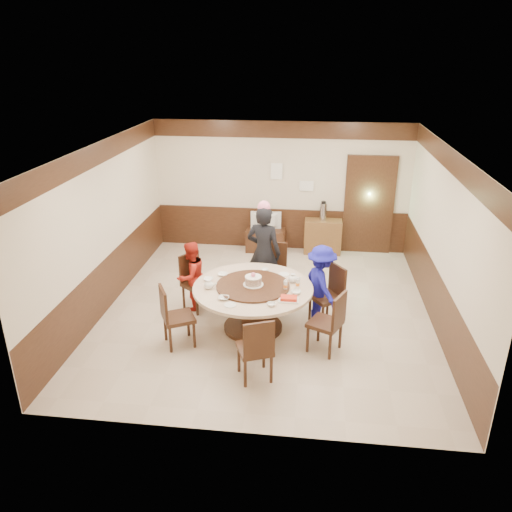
# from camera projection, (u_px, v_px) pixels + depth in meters

# --- Properties ---
(room) EXTENTS (6.00, 6.04, 2.84)m
(room) POSITION_uv_depth(u_px,v_px,m) (268.00, 252.00, 8.22)
(room) COLOR beige
(room) RESTS_ON ground
(banquet_table) EXTENTS (1.88, 1.88, 0.78)m
(banquet_table) POSITION_uv_depth(u_px,v_px,m) (253.00, 299.00, 7.85)
(banquet_table) COLOR #371E11
(banquet_table) RESTS_ON ground
(chair_0) EXTENTS (0.62, 0.61, 0.97)m
(chair_0) POSITION_uv_depth(u_px,v_px,m) (327.00, 305.00, 8.15)
(chair_0) COLOR #371E11
(chair_0) RESTS_ON ground
(chair_1) EXTENTS (0.48, 0.49, 0.97)m
(chair_1) POSITION_uv_depth(u_px,v_px,m) (273.00, 280.00, 9.02)
(chair_1) COLOR #371E11
(chair_1) RESTS_ON ground
(chair_2) EXTENTS (0.62, 0.62, 0.97)m
(chair_2) POSITION_uv_depth(u_px,v_px,m) (197.00, 292.00, 8.59)
(chair_2) COLOR #371E11
(chair_2) RESTS_ON ground
(chair_3) EXTENTS (0.60, 0.60, 0.97)m
(chair_3) POSITION_uv_depth(u_px,v_px,m) (178.00, 326.00, 7.52)
(chair_3) COLOR #371E11
(chair_3) RESTS_ON ground
(chair_4) EXTENTS (0.57, 0.58, 0.97)m
(chair_4) POSITION_uv_depth(u_px,v_px,m) (255.00, 359.00, 6.73)
(chair_4) COLOR #371E11
(chair_4) RESTS_ON ground
(chair_5) EXTENTS (0.59, 0.59, 0.97)m
(chair_5) POSITION_uv_depth(u_px,v_px,m) (326.00, 332.00, 7.36)
(chair_5) COLOR #371E11
(chair_5) RESTS_ON ground
(person_standing) EXTENTS (0.71, 0.55, 1.71)m
(person_standing) POSITION_uv_depth(u_px,v_px,m) (264.00, 253.00, 8.77)
(person_standing) COLOR black
(person_standing) RESTS_ON ground
(person_red) EXTENTS (0.70, 0.74, 1.21)m
(person_red) POSITION_uv_depth(u_px,v_px,m) (191.00, 276.00, 8.46)
(person_red) COLOR #B02217
(person_red) RESTS_ON ground
(person_blue) EXTENTS (0.81, 0.98, 1.31)m
(person_blue) POSITION_uv_depth(u_px,v_px,m) (321.00, 284.00, 8.06)
(person_blue) COLOR #171797
(person_blue) RESTS_ON ground
(birthday_cake) EXTENTS (0.32, 0.32, 0.21)m
(birthday_cake) POSITION_uv_depth(u_px,v_px,m) (253.00, 281.00, 7.73)
(birthday_cake) COLOR white
(birthday_cake) RESTS_ON banquet_table
(teapot_left) EXTENTS (0.17, 0.15, 0.13)m
(teapot_left) POSITION_uv_depth(u_px,v_px,m) (209.00, 285.00, 7.68)
(teapot_left) COLOR white
(teapot_left) RESTS_ON banquet_table
(teapot_right) EXTENTS (0.17, 0.15, 0.13)m
(teapot_right) POSITION_uv_depth(u_px,v_px,m) (293.00, 279.00, 7.89)
(teapot_right) COLOR white
(teapot_right) RESTS_ON banquet_table
(bowl_0) EXTENTS (0.16, 0.16, 0.04)m
(bowl_0) POSITION_uv_depth(u_px,v_px,m) (223.00, 274.00, 8.14)
(bowl_0) COLOR white
(bowl_0) RESTS_ON banquet_table
(bowl_1) EXTENTS (0.13, 0.13, 0.04)m
(bowl_1) POSITION_uv_depth(u_px,v_px,m) (271.00, 304.00, 7.19)
(bowl_1) COLOR white
(bowl_1) RESTS_ON banquet_table
(bowl_2) EXTENTS (0.16, 0.16, 0.04)m
(bowl_2) POSITION_uv_depth(u_px,v_px,m) (224.00, 298.00, 7.37)
(bowl_2) COLOR white
(bowl_2) RESTS_ON banquet_table
(bowl_3) EXTENTS (0.15, 0.15, 0.05)m
(bowl_3) POSITION_uv_depth(u_px,v_px,m) (296.00, 292.00, 7.53)
(bowl_3) COLOR white
(bowl_3) RESTS_ON banquet_table
(bowl_4) EXTENTS (0.15, 0.15, 0.04)m
(bowl_4) POSITION_uv_depth(u_px,v_px,m) (208.00, 279.00, 7.97)
(bowl_4) COLOR white
(bowl_4) RESTS_ON banquet_table
(bowl_5) EXTENTS (0.12, 0.12, 0.04)m
(bowl_5) POSITION_uv_depth(u_px,v_px,m) (265.00, 270.00, 8.31)
(bowl_5) COLOR white
(bowl_5) RESTS_ON banquet_table
(saucer_near) EXTENTS (0.18, 0.18, 0.01)m
(saucer_near) POSITION_uv_depth(u_px,v_px,m) (230.00, 305.00, 7.20)
(saucer_near) COLOR white
(saucer_near) RESTS_ON banquet_table
(saucer_far) EXTENTS (0.18, 0.18, 0.01)m
(saucer_far) POSITION_uv_depth(u_px,v_px,m) (284.00, 274.00, 8.18)
(saucer_far) COLOR white
(saucer_far) RESTS_ON banquet_table
(shrimp_platter) EXTENTS (0.30, 0.20, 0.06)m
(shrimp_platter) POSITION_uv_depth(u_px,v_px,m) (289.00, 299.00, 7.33)
(shrimp_platter) COLOR white
(shrimp_platter) RESTS_ON banquet_table
(bottle_0) EXTENTS (0.06, 0.06, 0.16)m
(bottle_0) POSITION_uv_depth(u_px,v_px,m) (285.00, 286.00, 7.62)
(bottle_0) COLOR white
(bottle_0) RESTS_ON banquet_table
(bottle_1) EXTENTS (0.06, 0.06, 0.16)m
(bottle_1) POSITION_uv_depth(u_px,v_px,m) (298.00, 284.00, 7.68)
(bottle_1) COLOR white
(bottle_1) RESTS_ON banquet_table
(tv_stand) EXTENTS (0.85, 0.45, 0.50)m
(tv_stand) POSITION_uv_depth(u_px,v_px,m) (266.00, 240.00, 11.08)
(tv_stand) COLOR #371E11
(tv_stand) RESTS_ON ground
(television) EXTENTS (0.67, 0.13, 0.39)m
(television) POSITION_uv_depth(u_px,v_px,m) (266.00, 221.00, 10.91)
(television) COLOR gray
(television) RESTS_ON tv_stand
(side_cabinet) EXTENTS (0.80, 0.40, 0.75)m
(side_cabinet) POSITION_uv_depth(u_px,v_px,m) (323.00, 236.00, 10.92)
(side_cabinet) COLOR brown
(side_cabinet) RESTS_ON ground
(thermos) EXTENTS (0.15, 0.15, 0.38)m
(thermos) POSITION_uv_depth(u_px,v_px,m) (323.00, 212.00, 10.70)
(thermos) COLOR silver
(thermos) RESTS_ON side_cabinet
(notice_left) EXTENTS (0.25, 0.00, 0.35)m
(notice_left) POSITION_uv_depth(u_px,v_px,m) (277.00, 171.00, 10.66)
(notice_left) COLOR white
(notice_left) RESTS_ON room
(notice_right) EXTENTS (0.30, 0.00, 0.22)m
(notice_right) POSITION_uv_depth(u_px,v_px,m) (306.00, 186.00, 10.71)
(notice_right) COLOR white
(notice_right) RESTS_ON room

